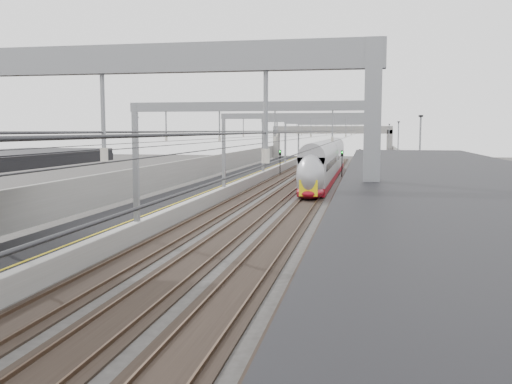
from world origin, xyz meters
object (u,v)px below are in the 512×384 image
at_px(overbridge, 332,135).
at_px(signal_green, 280,158).
at_px(train, 326,165).
at_px(bench, 425,307).

bearing_deg(overbridge, signal_green, -99.52).
bearing_deg(overbridge, train, -87.77).
bearing_deg(bench, train, 96.60).
height_order(overbridge, bench, overbridge).
distance_m(overbridge, train, 38.72).
bearing_deg(signal_green, bench, -78.15).
relative_size(overbridge, train, 0.48).
relative_size(bench, signal_green, 0.55).
bearing_deg(train, bench, -83.40).
bearing_deg(train, overbridge, 92.23).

